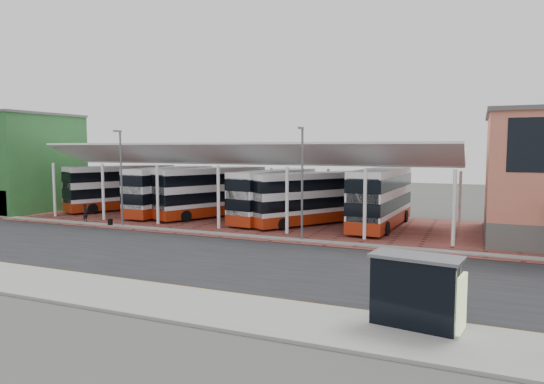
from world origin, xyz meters
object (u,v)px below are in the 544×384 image
(bus_4, at_px, (307,199))
(bus_2, at_px, (211,192))
(bus_3, at_px, (274,196))
(bus_shelter, at_px, (422,285))
(bus_1, at_px, (171,191))
(bus_5, at_px, (381,198))
(bus_0, at_px, (121,188))
(pedestrian, at_px, (86,213))

(bus_4, bearing_deg, bus_2, -152.63)
(bus_2, distance_m, bus_3, 6.55)
(bus_2, distance_m, bus_shelter, 31.26)
(bus_2, bearing_deg, bus_3, 24.66)
(bus_shelter, bearing_deg, bus_1, 148.12)
(bus_2, bearing_deg, bus_5, 26.01)
(bus_0, height_order, bus_3, bus_0)
(bus_0, relative_size, pedestrian, 6.92)
(pedestrian, bearing_deg, bus_5, -85.57)
(bus_5, height_order, bus_shelter, bus_5)
(bus_1, bearing_deg, bus_0, 175.65)
(bus_2, xyz_separation_m, bus_5, (16.09, 0.17, 0.07))
(bus_5, distance_m, pedestrian, 25.78)
(bus_3, distance_m, pedestrian, 16.80)
(bus_4, relative_size, bus_5, 0.88)
(bus_0, bearing_deg, bus_1, 18.27)
(bus_3, bearing_deg, bus_shelter, -46.10)
(bus_3, relative_size, bus_5, 0.96)
(bus_5, relative_size, pedestrian, 7.19)
(bus_3, xyz_separation_m, bus_4, (3.45, -0.81, -0.05))
(bus_5, bearing_deg, bus_2, -176.51)
(bus_1, height_order, bus_4, bus_1)
(bus_5, bearing_deg, pedestrian, -159.93)
(bus_0, relative_size, bus_2, 1.00)
(bus_1, xyz_separation_m, pedestrian, (-3.88, -7.40, -1.49))
(bus_0, bearing_deg, bus_2, 21.21)
(bus_0, bearing_deg, bus_shelter, -9.78)
(bus_0, xyz_separation_m, bus_2, (11.49, -0.81, -0.00))
(bus_2, xyz_separation_m, bus_shelter, (21.72, -22.48, -0.62))
(bus_2, distance_m, bus_5, 16.09)
(bus_2, distance_m, bus_4, 10.04)
(bus_4, xyz_separation_m, bus_shelter, (11.72, -21.58, -0.51))
(bus_1, xyz_separation_m, bus_5, (20.70, 0.20, 0.08))
(bus_1, relative_size, bus_3, 1.01)
(pedestrian, height_order, bus_shelter, bus_shelter)
(bus_2, xyz_separation_m, pedestrian, (-8.49, -7.43, -1.50))
(bus_1, bearing_deg, pedestrian, -115.02)
(bus_4, xyz_separation_m, pedestrian, (-18.49, -6.53, -1.39))
(bus_1, relative_size, bus_shelter, 3.33)
(bus_1, relative_size, bus_4, 1.09)
(pedestrian, bearing_deg, bus_1, -40.41)
(bus_shelter, bearing_deg, pedestrian, 162.09)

